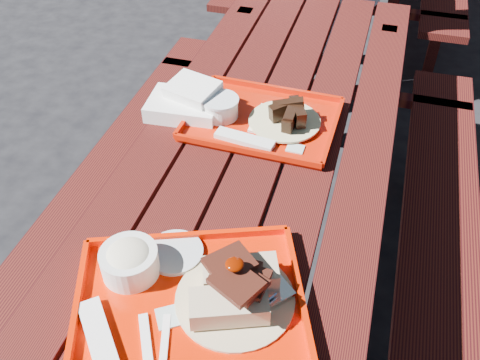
{
  "coord_description": "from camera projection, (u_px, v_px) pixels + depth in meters",
  "views": [
    {
      "loc": [
        0.28,
        -1.12,
        1.73
      ],
      "look_at": [
        0.0,
        -0.15,
        0.82
      ],
      "focal_mm": 40.0,
      "sensor_mm": 36.0,
      "label": 1
    }
  ],
  "objects": [
    {
      "name": "picnic_table_near",
      "position": [
        254.0,
        211.0,
        1.64
      ],
      "size": [
        1.41,
        2.4,
        0.75
      ],
      "color": "#48150D",
      "rests_on": "ground"
    },
    {
      "name": "far_tray",
      "position": [
        259.0,
        118.0,
        1.64
      ],
      "size": [
        0.46,
        0.36,
        0.08
      ],
      "color": "#BB1804",
      "rests_on": "picnic_table_near"
    },
    {
      "name": "near_tray",
      "position": [
        189.0,
        288.0,
        1.15
      ],
      "size": [
        0.59,
        0.53,
        0.15
      ],
      "color": "red",
      "rests_on": "picnic_table_near"
    },
    {
      "name": "ground",
      "position": [
        251.0,
        316.0,
        2.01
      ],
      "size": [
        60.0,
        60.0,
        0.0
      ],
      "primitive_type": "plane",
      "color": "black",
      "rests_on": "ground"
    },
    {
      "name": "white_cloth",
      "position": [
        187.0,
        102.0,
        1.67
      ],
      "size": [
        0.23,
        0.2,
        0.09
      ],
      "color": "white",
      "rests_on": "picnic_table_near"
    }
  ]
}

